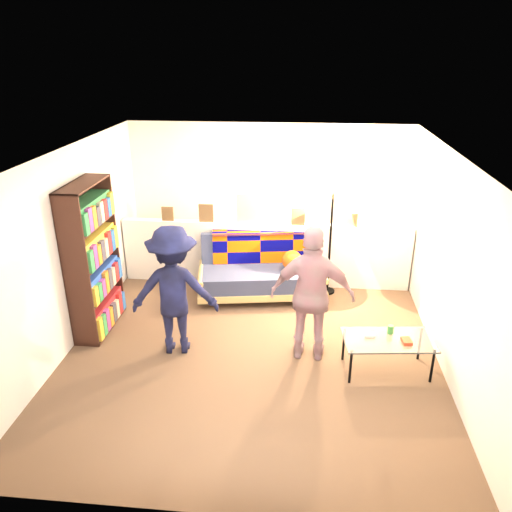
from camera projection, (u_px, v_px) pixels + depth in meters
The scene contains 10 objects.
ground at pixel (253, 344), 6.31m from camera, with size 5.00×5.00×0.00m, color brown.
room_shell at pixel (257, 207), 6.09m from camera, with size 4.60×5.05×2.45m.
half_wall_ledge at pixel (265, 254), 7.77m from camera, with size 4.45×0.15×1.00m, color silver.
ledge_decor at pixel (250, 212), 7.51m from camera, with size 2.97×0.02×0.45m.
futon_sofa at pixel (262, 271), 7.47m from camera, with size 1.99×1.17×0.81m.
bookshelf at pixel (93, 264), 6.37m from camera, with size 0.33×0.99×1.97m.
coffee_table at pixel (389, 341), 5.66m from camera, with size 1.07×0.66×0.53m.
floor_lamp at pixel (331, 219), 7.24m from camera, with size 0.38×0.32×1.64m.
person_left at pixel (174, 291), 5.92m from camera, with size 1.04×0.60×1.61m, color black.
person_right at pixel (312, 295), 5.77m from camera, with size 0.97×0.40×1.66m, color pink.
Camera 1 is at (0.57, -5.35, 3.49)m, focal length 35.00 mm.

